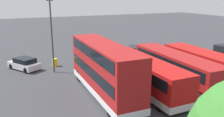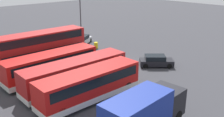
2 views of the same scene
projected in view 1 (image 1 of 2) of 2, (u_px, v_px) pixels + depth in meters
The scene contains 9 objects.
ground_plane at pixel (118, 62), 31.32m from camera, with size 140.00×140.00×0.00m, color #38383D.
bus_single_deck_near_end at pixel (204, 65), 24.44m from camera, with size 2.70×10.41×2.95m.
bus_single_deck_second at pixel (175, 67), 23.77m from camera, with size 2.82×11.63×2.95m.
bus_single_deck_third at pixel (145, 74), 21.72m from camera, with size 2.66×10.85×2.95m.
bus_double_decker_fourth at pixel (104, 68), 20.72m from camera, with size 2.78×11.28×4.55m.
car_hatchback_silver at pixel (24, 64), 28.12m from camera, with size 3.60×4.31×1.43m.
car_small_green at pixel (134, 51), 34.44m from camera, with size 4.15×4.28×1.43m.
lamp_post_tall at pixel (52, 30), 26.12m from camera, with size 0.70×0.30×8.22m.
waste_bin_yellow at pixel (55, 62), 29.53m from camera, with size 0.60×0.60×0.95m, color yellow.
Camera 1 is at (13.03, 27.17, 8.58)m, focal length 38.25 mm.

